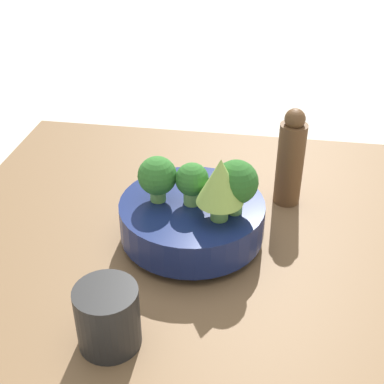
{
  "coord_description": "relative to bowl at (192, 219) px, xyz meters",
  "views": [
    {
      "loc": [
        -0.08,
        0.66,
        0.57
      ],
      "look_at": [
        0.03,
        -0.02,
        0.13
      ],
      "focal_mm": 50.0,
      "sensor_mm": 36.0,
      "label": 1
    }
  ],
  "objects": [
    {
      "name": "cup",
      "position": [
        0.07,
        0.23,
        0.0
      ],
      "size": [
        0.08,
        0.08,
        0.09
      ],
      "color": "black",
      "rests_on": "table"
    },
    {
      "name": "broccoli_floret_center",
      "position": [
        0.0,
        0.0,
        0.07
      ],
      "size": [
        0.05,
        0.05,
        0.07
      ],
      "color": "#7AB256",
      "rests_on": "bowl"
    },
    {
      "name": "bowl",
      "position": [
        0.0,
        0.0,
        0.0
      ],
      "size": [
        0.23,
        0.23,
        0.07
      ],
      "color": "navy",
      "rests_on": "table"
    },
    {
      "name": "pepper_mill",
      "position": [
        -0.15,
        -0.14,
        0.04
      ],
      "size": [
        0.05,
        0.05,
        0.18
      ],
      "color": "brown",
      "rests_on": "table"
    },
    {
      "name": "romanesco_piece_far",
      "position": [
        -0.05,
        0.03,
        0.09
      ],
      "size": [
        0.07,
        0.07,
        0.1
      ],
      "color": "#609347",
      "rests_on": "bowl"
    },
    {
      "name": "table",
      "position": [
        -0.03,
        0.02,
        -0.06
      ],
      "size": [
        0.9,
        0.83,
        0.04
      ],
      "color": "brown",
      "rests_on": "ground_plane"
    },
    {
      "name": "ground_plane",
      "position": [
        -0.03,
        0.02,
        -0.08
      ],
      "size": [
        6.0,
        6.0,
        0.0
      ],
      "primitive_type": "plane",
      "color": "beige"
    },
    {
      "name": "broccoli_floret_right",
      "position": [
        0.05,
        -0.0,
        0.07
      ],
      "size": [
        0.06,
        0.06,
        0.07
      ],
      "color": "#6BA34C",
      "rests_on": "bowl"
    },
    {
      "name": "broccoli_floret_left",
      "position": [
        -0.07,
        0.01,
        0.08
      ],
      "size": [
        0.07,
        0.07,
        0.09
      ],
      "color": "#609347",
      "rests_on": "bowl"
    }
  ]
}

